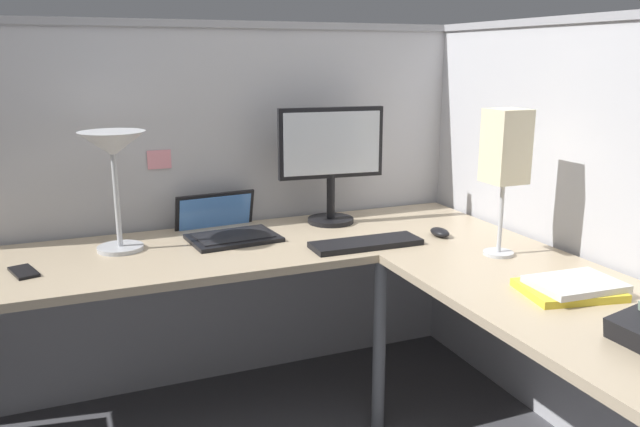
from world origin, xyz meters
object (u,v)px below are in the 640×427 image
at_px(keyboard, 366,243).
at_px(cell_phone, 24,272).
at_px(laptop, 225,228).
at_px(computer_mouse, 440,232).
at_px(book_stack, 571,287).
at_px(desk_lamp_dome, 113,154).
at_px(desk_lamp_paper, 505,151).
at_px(monitor, 331,156).

distance_m(keyboard, cell_phone, 1.21).
relative_size(laptop, keyboard, 0.96).
relative_size(keyboard, cell_phone, 2.99).
distance_m(computer_mouse, book_stack, 0.70).
distance_m(computer_mouse, desk_lamp_dome, 1.29).
xyz_separation_m(cell_phone, desk_lamp_paper, (1.60, -0.44, 0.38)).
height_order(laptop, book_stack, laptop).
bearing_deg(keyboard, book_stack, -62.05).
distance_m(book_stack, desk_lamp_paper, 0.55).
relative_size(keyboard, desk_lamp_paper, 0.81).
distance_m(monitor, desk_lamp_paper, 0.77).
height_order(keyboard, cell_phone, keyboard).
distance_m(desk_lamp_dome, book_stack, 1.62).
xyz_separation_m(cell_phone, book_stack, (1.56, -0.85, 0.02)).
bearing_deg(desk_lamp_dome, keyboard, -19.37).
distance_m(laptop, keyboard, 0.59).
distance_m(monitor, cell_phone, 1.27).
xyz_separation_m(desk_lamp_dome, cell_phone, (-0.33, -0.15, -0.36)).
relative_size(monitor, desk_lamp_paper, 0.94).
height_order(monitor, desk_lamp_paper, desk_lamp_paper).
bearing_deg(desk_lamp_paper, desk_lamp_dome, 155.22).
distance_m(laptop, book_stack, 1.34).
height_order(keyboard, desk_lamp_paper, desk_lamp_paper).
height_order(monitor, computer_mouse, monitor).
height_order(keyboard, book_stack, book_stack).
xyz_separation_m(monitor, book_stack, (0.34, -1.07, -0.27)).
bearing_deg(laptop, cell_phone, -163.95).
relative_size(keyboard, book_stack, 1.36).
height_order(laptop, cell_phone, laptop).
bearing_deg(book_stack, desk_lamp_dome, 140.94).
bearing_deg(cell_phone, laptop, -0.91).
height_order(laptop, desk_lamp_paper, desk_lamp_paper).
relative_size(laptop, book_stack, 1.30).
xyz_separation_m(computer_mouse, cell_phone, (-1.54, 0.15, -0.01)).
height_order(monitor, book_stack, monitor).
bearing_deg(desk_lamp_dome, book_stack, -39.06).
bearing_deg(desk_lamp_dome, computer_mouse, -13.84).
bearing_deg(desk_lamp_paper, keyboard, 144.92).
xyz_separation_m(laptop, cell_phone, (-0.75, -0.21, -0.02)).
bearing_deg(laptop, computer_mouse, -24.49).
distance_m(keyboard, desk_lamp_paper, 0.62).
bearing_deg(keyboard, cell_phone, 173.30).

